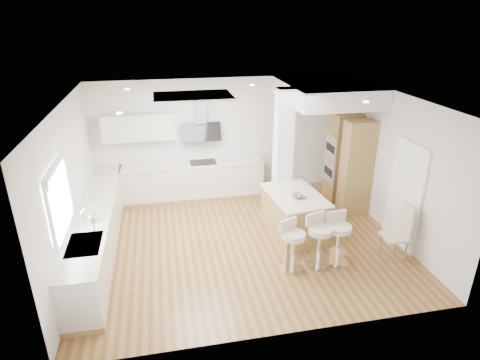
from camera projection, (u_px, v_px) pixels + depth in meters
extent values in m
plane|color=olive|center=(243.00, 242.00, 7.89)|extent=(6.00, 6.00, 0.00)
cube|color=white|center=(243.00, 242.00, 7.89)|extent=(6.00, 5.00, 0.02)
cube|color=silver|center=(222.00, 137.00, 9.60)|extent=(6.00, 0.04, 2.80)
cube|color=silver|center=(70.00, 189.00, 6.79)|extent=(0.04, 5.00, 2.80)
cube|color=silver|center=(392.00, 165.00, 7.89)|extent=(0.04, 5.00, 2.80)
cube|color=white|center=(193.00, 96.00, 7.20)|extent=(1.40, 0.95, 0.05)
cube|color=white|center=(193.00, 97.00, 7.20)|extent=(1.25, 0.80, 0.03)
cylinder|color=white|center=(127.00, 89.00, 7.79)|extent=(0.10, 0.10, 0.02)
cylinder|color=white|center=(119.00, 113.00, 5.98)|extent=(0.10, 0.10, 0.02)
cylinder|color=white|center=(252.00, 85.00, 8.24)|extent=(0.10, 0.10, 0.02)
cylinder|color=white|center=(330.00, 87.00, 8.07)|extent=(0.10, 0.10, 0.02)
cylinder|color=white|center=(366.00, 102.00, 6.71)|extent=(0.10, 0.10, 0.02)
cube|color=white|center=(59.00, 198.00, 5.89)|extent=(0.03, 1.15, 0.95)
cube|color=white|center=(53.00, 166.00, 5.70)|extent=(0.04, 1.28, 0.06)
cube|color=white|center=(65.00, 228.00, 6.09)|extent=(0.04, 1.28, 0.06)
cube|color=white|center=(50.00, 218.00, 5.34)|extent=(0.04, 0.06, 0.95)
cube|color=white|center=(68.00, 182.00, 6.44)|extent=(0.04, 0.06, 0.95)
cube|color=#B2B6BA|center=(55.00, 171.00, 5.73)|extent=(0.03, 1.18, 0.14)
cube|color=#474138|center=(405.00, 196.00, 7.50)|extent=(0.02, 0.90, 2.00)
cube|color=white|center=(405.00, 196.00, 7.50)|extent=(0.05, 1.00, 2.10)
cube|color=#A88448|center=(101.00, 248.00, 7.60)|extent=(0.60, 4.50, 0.10)
cube|color=silver|center=(98.00, 228.00, 7.43)|extent=(0.60, 4.50, 0.76)
cube|color=beige|center=(95.00, 209.00, 7.28)|extent=(0.63, 4.50, 0.04)
cube|color=#B6B5BA|center=(84.00, 244.00, 6.14)|extent=(0.50, 0.75, 0.02)
cube|color=#B6B5BA|center=(83.00, 254.00, 6.00)|extent=(0.40, 0.34, 0.10)
cube|color=#B6B5BA|center=(86.00, 241.00, 6.33)|extent=(0.40, 0.34, 0.10)
cylinder|color=white|center=(93.00, 223.00, 6.36)|extent=(0.02, 0.02, 0.36)
torus|color=white|center=(87.00, 214.00, 6.28)|extent=(0.18, 0.02, 0.18)
imported|color=#4D8D48|center=(92.00, 215.00, 6.67)|extent=(0.17, 0.12, 0.33)
cube|color=#A88448|center=(194.00, 196.00, 9.72)|extent=(3.30, 0.60, 0.10)
cube|color=silver|center=(193.00, 180.00, 9.55)|extent=(3.30, 0.60, 0.76)
cube|color=beige|center=(193.00, 164.00, 9.39)|extent=(3.33, 0.63, 0.04)
cube|color=black|center=(203.00, 162.00, 9.43)|extent=(0.60, 0.40, 0.01)
cube|color=silver|center=(139.00, 127.00, 8.94)|extent=(1.60, 0.34, 0.60)
cube|color=#B6B5BA|center=(200.00, 108.00, 9.12)|extent=(0.25, 0.18, 0.70)
cube|color=black|center=(201.00, 132.00, 9.26)|extent=(0.90, 0.26, 0.44)
cube|color=white|center=(283.00, 155.00, 8.39)|extent=(0.35, 0.35, 2.80)
cube|color=white|center=(326.00, 92.00, 8.52)|extent=(1.78, 2.20, 0.40)
cube|color=#A88448|center=(342.00, 157.00, 9.32)|extent=(0.62, 0.62, 2.10)
cube|color=#A88448|center=(356.00, 168.00, 8.69)|extent=(0.62, 0.40, 2.10)
cube|color=#B6B5BA|center=(331.00, 148.00, 9.16)|extent=(0.02, 0.55, 0.55)
cube|color=#B6B5BA|center=(329.00, 171.00, 9.39)|extent=(0.02, 0.55, 0.55)
cube|color=black|center=(330.00, 148.00, 9.16)|extent=(0.01, 0.45, 0.18)
cube|color=black|center=(328.00, 171.00, 9.39)|extent=(0.01, 0.45, 0.18)
cube|color=#A88448|center=(294.00, 215.00, 8.02)|extent=(1.03, 1.46, 0.84)
cube|color=beige|center=(295.00, 195.00, 7.85)|extent=(1.11, 1.55, 0.04)
imported|color=gray|center=(298.00, 196.00, 7.70)|extent=(0.28, 0.28, 0.06)
sphere|color=#C45F17|center=(300.00, 195.00, 7.71)|extent=(0.08, 0.08, 0.07)
sphere|color=#C45F17|center=(296.00, 196.00, 7.70)|extent=(0.08, 0.08, 0.07)
sphere|color=olive|center=(299.00, 197.00, 7.66)|extent=(0.08, 0.08, 0.07)
cylinder|color=white|center=(292.00, 269.00, 7.04)|extent=(0.55, 0.55, 0.03)
cylinder|color=white|center=(293.00, 253.00, 6.92)|extent=(0.09, 0.09, 0.62)
cylinder|color=white|center=(292.00, 259.00, 6.97)|extent=(0.43, 0.43, 0.01)
cylinder|color=beige|center=(294.00, 236.00, 6.78)|extent=(0.53, 0.53, 0.10)
cube|color=beige|center=(288.00, 225.00, 6.84)|extent=(0.35, 0.19, 0.21)
cylinder|color=white|center=(317.00, 265.00, 7.14)|extent=(0.55, 0.55, 0.03)
cylinder|color=white|center=(319.00, 249.00, 7.00)|extent=(0.09, 0.09, 0.66)
cylinder|color=white|center=(318.00, 255.00, 7.06)|extent=(0.43, 0.43, 0.02)
cylinder|color=beige|center=(320.00, 230.00, 6.86)|extent=(0.53, 0.53, 0.10)
cube|color=beige|center=(315.00, 219.00, 6.93)|extent=(0.38, 0.16, 0.22)
cylinder|color=white|center=(336.00, 262.00, 7.23)|extent=(0.47, 0.47, 0.03)
cylinder|color=white|center=(338.00, 246.00, 7.10)|extent=(0.07, 0.07, 0.64)
cylinder|color=white|center=(337.00, 252.00, 7.15)|extent=(0.36, 0.36, 0.01)
cylinder|color=beige|center=(340.00, 228.00, 6.96)|extent=(0.45, 0.45, 0.10)
cube|color=beige|center=(336.00, 216.00, 7.04)|extent=(0.38, 0.08, 0.22)
cube|color=beige|center=(394.00, 237.00, 7.24)|extent=(0.42, 0.42, 0.05)
cube|color=beige|center=(406.00, 222.00, 7.15)|extent=(0.06, 0.38, 0.65)
cylinder|color=#A88448|center=(389.00, 253.00, 7.16)|extent=(0.03, 0.03, 0.40)
cylinder|color=#A88448|center=(380.00, 244.00, 7.45)|extent=(0.03, 0.03, 0.40)
cylinder|color=#A88448|center=(405.00, 252.00, 7.20)|extent=(0.03, 0.03, 0.40)
cylinder|color=#A88448|center=(396.00, 242.00, 7.50)|extent=(0.03, 0.03, 0.40)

